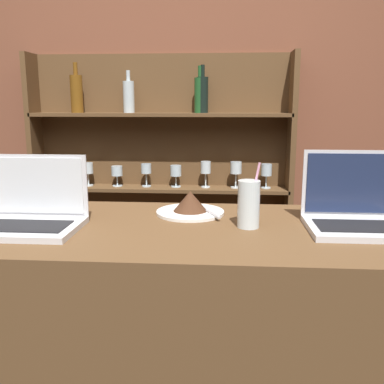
{
  "coord_description": "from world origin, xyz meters",
  "views": [
    {
      "loc": [
        0.23,
        -0.93,
        1.43
      ],
      "look_at": [
        0.14,
        0.34,
        1.17
      ],
      "focal_mm": 40.0,
      "sensor_mm": 36.0,
      "label": 1
    }
  ],
  "objects_px": {
    "laptop_near": "(25,213)",
    "water_glass": "(249,204)",
    "cake_plate": "(190,205)",
    "laptop_far": "(357,212)"
  },
  "relations": [
    {
      "from": "laptop_far",
      "to": "water_glass",
      "type": "relative_size",
      "value": 1.53
    },
    {
      "from": "laptop_near",
      "to": "laptop_far",
      "type": "distance_m",
      "value": 0.99
    },
    {
      "from": "cake_plate",
      "to": "laptop_near",
      "type": "bearing_deg",
      "value": -157.37
    },
    {
      "from": "laptop_far",
      "to": "cake_plate",
      "type": "bearing_deg",
      "value": 165.78
    },
    {
      "from": "laptop_far",
      "to": "water_glass",
      "type": "bearing_deg",
      "value": -176.84
    },
    {
      "from": "laptop_near",
      "to": "laptop_far",
      "type": "relative_size",
      "value": 1.12
    },
    {
      "from": "laptop_near",
      "to": "cake_plate",
      "type": "distance_m",
      "value": 0.52
    },
    {
      "from": "laptop_far",
      "to": "water_glass",
      "type": "xyz_separation_m",
      "value": [
        -0.32,
        -0.02,
        0.02
      ]
    },
    {
      "from": "laptop_near",
      "to": "cake_plate",
      "type": "bearing_deg",
      "value": 22.63
    },
    {
      "from": "laptop_near",
      "to": "water_glass",
      "type": "relative_size",
      "value": 1.72
    }
  ]
}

